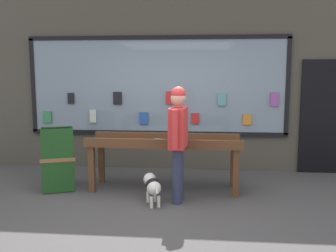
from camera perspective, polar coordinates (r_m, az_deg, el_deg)
The scene contains 6 objects.
ground_plane at distance 5.19m, azimuth -1.71°, elevation -12.88°, with size 40.00×40.00×0.00m, color #474444.
shopfront_facade at distance 7.23m, azimuth 0.73°, elevation 7.43°, with size 8.08×0.29×3.59m.
display_table_main at distance 5.94m, azimuth -0.54°, elevation -3.15°, with size 2.43×0.73×0.87m.
person_browsing at distance 5.31m, azimuth 1.56°, elevation -1.46°, with size 0.26×0.66×1.67m.
small_dog at distance 5.39m, azimuth -2.37°, elevation -9.04°, with size 0.34×0.58×0.40m.
sandwich_board_sign at distance 6.36m, azimuth -16.42°, elevation -4.59°, with size 0.72×0.84×0.98m.
Camera 1 is at (0.60, -4.81, 1.86)m, focal length 40.00 mm.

